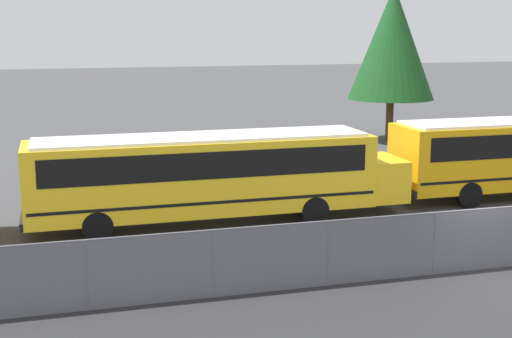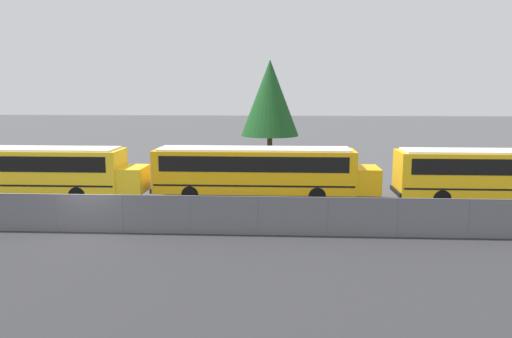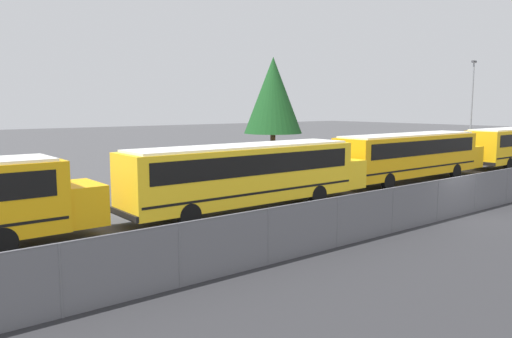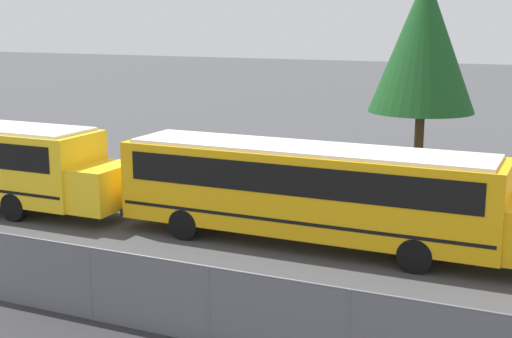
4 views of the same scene
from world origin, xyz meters
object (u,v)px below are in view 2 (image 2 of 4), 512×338
object	(u,v)px
school_bus_2	(29,168)
school_bus_3	(259,169)
school_bus_4	(507,172)
tree_2	(270,98)

from	to	relation	value
school_bus_2	school_bus_3	distance (m)	13.61
school_bus_3	school_bus_4	size ratio (longest dim) A/B	1.00
school_bus_4	tree_2	world-z (taller)	tree_2
school_bus_2	tree_2	bearing A→B (deg)	46.48
school_bus_2	tree_2	size ratio (longest dim) A/B	1.48
school_bus_4	tree_2	size ratio (longest dim) A/B	1.48
school_bus_3	tree_2	distance (m)	14.48
school_bus_4	tree_2	bearing A→B (deg)	134.10
school_bus_2	tree_2	xyz separation A→B (m)	(13.83, 14.56, 3.86)
school_bus_4	tree_2	distance (m)	20.26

